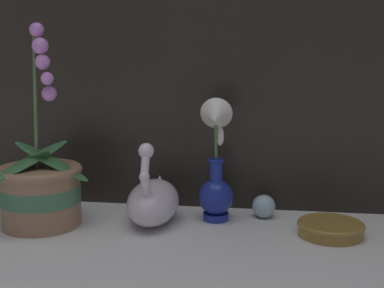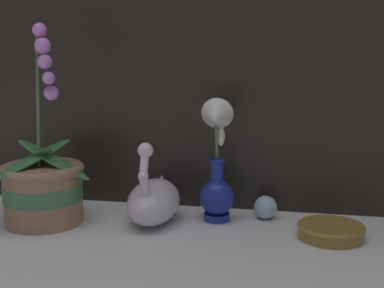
{
  "view_description": "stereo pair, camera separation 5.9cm",
  "coord_description": "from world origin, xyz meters",
  "px_view_note": "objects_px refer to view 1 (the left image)",
  "views": [
    {
      "loc": [
        0.19,
        -1.0,
        0.41
      ],
      "look_at": [
        0.03,
        0.15,
        0.19
      ],
      "focal_mm": 50.0,
      "sensor_mm": 36.0,
      "label": 1
    },
    {
      "loc": [
        0.24,
        -0.99,
        0.41
      ],
      "look_at": [
        0.03,
        0.15,
        0.19
      ],
      "focal_mm": 50.0,
      "sensor_mm": 36.0,
      "label": 2
    }
  ],
  "objects_px": {
    "blue_vase": "(216,174)",
    "amber_dish": "(331,228)",
    "swan_figurine": "(153,200)",
    "orchid_potted_plant": "(40,188)",
    "glass_sphere": "(264,206)"
  },
  "relations": [
    {
      "from": "amber_dish",
      "to": "orchid_potted_plant",
      "type": "bearing_deg",
      "value": -178.19
    },
    {
      "from": "swan_figurine",
      "to": "blue_vase",
      "type": "height_order",
      "value": "blue_vase"
    },
    {
      "from": "swan_figurine",
      "to": "amber_dish",
      "type": "bearing_deg",
      "value": -4.08
    },
    {
      "from": "orchid_potted_plant",
      "to": "glass_sphere",
      "type": "relative_size",
      "value": 8.16
    },
    {
      "from": "swan_figurine",
      "to": "blue_vase",
      "type": "relative_size",
      "value": 0.71
    },
    {
      "from": "orchid_potted_plant",
      "to": "glass_sphere",
      "type": "distance_m",
      "value": 0.52
    },
    {
      "from": "glass_sphere",
      "to": "amber_dish",
      "type": "height_order",
      "value": "glass_sphere"
    },
    {
      "from": "swan_figurine",
      "to": "blue_vase",
      "type": "bearing_deg",
      "value": 13.36
    },
    {
      "from": "glass_sphere",
      "to": "amber_dish",
      "type": "distance_m",
      "value": 0.18
    },
    {
      "from": "orchid_potted_plant",
      "to": "blue_vase",
      "type": "bearing_deg",
      "value": 11.86
    },
    {
      "from": "blue_vase",
      "to": "swan_figurine",
      "type": "bearing_deg",
      "value": -166.64
    },
    {
      "from": "blue_vase",
      "to": "amber_dish",
      "type": "distance_m",
      "value": 0.28
    },
    {
      "from": "swan_figurine",
      "to": "blue_vase",
      "type": "xyz_separation_m",
      "value": [
        0.14,
        0.03,
        0.06
      ]
    },
    {
      "from": "swan_figurine",
      "to": "orchid_potted_plant",
      "type": "bearing_deg",
      "value": -169.0
    },
    {
      "from": "glass_sphere",
      "to": "amber_dish",
      "type": "xyz_separation_m",
      "value": [
        0.14,
        -0.1,
        -0.01
      ]
    }
  ]
}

